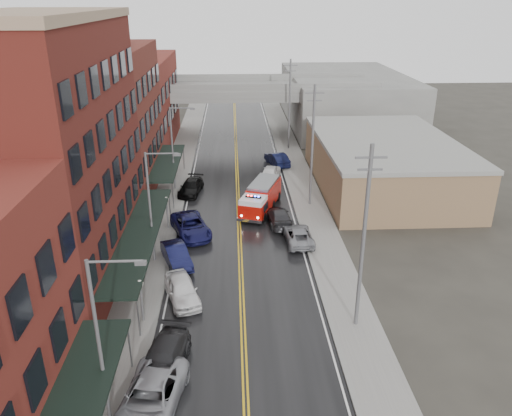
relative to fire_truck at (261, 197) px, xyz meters
name	(u,v)px	position (x,y,z in m)	size (l,w,h in m)	color
road	(239,227)	(-2.17, -3.84, -1.43)	(11.00, 160.00, 0.02)	black
sidewalk_left	(158,228)	(-9.47, -3.84, -1.37)	(3.00, 160.00, 0.15)	slate
sidewalk_right	(319,225)	(5.13, -3.84, -1.37)	(3.00, 160.00, 0.15)	slate
curb_left	(177,228)	(-7.82, -3.84, -1.37)	(0.30, 160.00, 0.15)	gray
curb_right	(301,226)	(3.48, -3.84, -1.37)	(0.30, 160.00, 0.15)	gray
brick_building_b	(49,158)	(-15.47, -10.84, 7.56)	(9.00, 20.00, 18.00)	#571A17
brick_building_c	(108,121)	(-15.47, 6.66, 6.06)	(9.00, 15.00, 15.00)	#5B211B
brick_building_far	(138,103)	(-15.47, 24.16, 4.56)	(9.00, 20.00, 12.00)	maroon
tan_building	(384,165)	(13.83, 6.16, 1.06)	(14.00, 22.00, 5.00)	#886449
right_far_block	(345,99)	(15.83, 36.16, 2.56)	(18.00, 30.00, 8.00)	slate
awning_1	(141,233)	(-9.66, -10.84, 1.55)	(2.60, 18.00, 3.09)	black
awning_2	(168,162)	(-9.65, 6.66, 1.54)	(2.60, 13.00, 3.09)	black
globe_lamp_1	(141,291)	(-8.57, -17.84, 0.87)	(0.44, 0.44, 3.12)	#59595B
globe_lamp_2	(167,205)	(-8.57, -3.84, 0.87)	(0.44, 0.44, 3.12)	#59595B
street_lamp_0	(103,333)	(-8.71, -25.84, 3.74)	(2.64, 0.22, 9.00)	#59595B
street_lamp_1	(153,201)	(-8.71, -9.84, 3.74)	(2.64, 0.22, 9.00)	#59595B
street_lamp_2	(175,143)	(-8.71, 6.16, 3.74)	(2.64, 0.22, 9.00)	#59595B
utility_pole_0	(364,237)	(5.03, -18.84, 4.86)	(1.80, 0.24, 12.00)	#59595B
utility_pole_1	(312,144)	(5.03, 1.16, 4.86)	(1.80, 0.24, 12.00)	#59595B
utility_pole_2	(290,103)	(5.03, 21.16, 4.86)	(1.80, 0.24, 12.00)	#59595B
overpass	(235,96)	(-2.17, 28.16, 4.54)	(40.00, 10.00, 7.50)	slate
fire_truck	(261,197)	(0.00, 0.00, 0.00)	(4.71, 7.65, 2.66)	#B00F08
parked_car_left_2	(151,398)	(-6.95, -25.45, -0.61)	(2.77, 6.02, 1.67)	#95979C
parked_car_left_3	(163,360)	(-6.71, -22.54, -0.66)	(2.21, 5.43, 1.57)	black
parked_car_left_4	(182,290)	(-6.28, -15.37, -0.64)	(1.90, 4.73, 1.61)	white
parked_car_left_5	(176,255)	(-7.17, -10.30, -0.68)	(1.61, 4.62, 1.52)	#0E1034
parked_car_left_6	(191,226)	(-6.43, -5.04, -0.62)	(2.72, 5.89, 1.64)	#121243
parked_car_left_7	(191,187)	(-7.13, 4.98, -0.72)	(2.02, 4.97, 1.44)	black
parked_car_right_0	(298,235)	(2.83, -7.00, -0.78)	(2.22, 4.81, 1.34)	gray
parked_car_right_1	(279,217)	(1.53, -3.24, -0.72)	(2.02, 4.96, 1.44)	#2B2A2D
parked_car_right_2	(271,172)	(1.72, 9.41, -0.67)	(1.84, 4.57, 1.56)	white
parked_car_right_3	(277,159)	(2.83, 14.18, -0.63)	(1.73, 4.95, 1.63)	black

